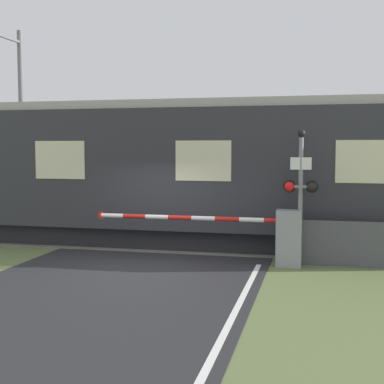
# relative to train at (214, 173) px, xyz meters

# --- Properties ---
(ground_plane) EXTENTS (80.00, 80.00, 0.00)m
(ground_plane) POSITION_rel_train_xyz_m (-1.13, -3.43, -2.12)
(ground_plane) COLOR #5B6B3D
(track_bed) EXTENTS (36.00, 3.20, 0.13)m
(track_bed) POSITION_rel_train_xyz_m (-1.13, 0.00, -2.10)
(track_bed) COLOR #666056
(track_bed) RESTS_ON ground_plane
(train) EXTENTS (14.92, 2.99, 4.15)m
(train) POSITION_rel_train_xyz_m (0.00, 0.00, 0.00)
(train) COLOR black
(train) RESTS_ON ground_plane
(crossing_barrier) EXTENTS (5.20, 0.44, 1.36)m
(crossing_barrier) POSITION_rel_train_xyz_m (1.95, -2.34, -1.38)
(crossing_barrier) COLOR gray
(crossing_barrier) RESTS_ON ground_plane
(signal_post) EXTENTS (0.83, 0.26, 3.28)m
(signal_post) POSITION_rel_train_xyz_m (2.54, -2.17, -0.26)
(signal_post) COLOR gray
(signal_post) RESTS_ON ground_plane
(catenary_pole) EXTENTS (0.20, 1.90, 6.91)m
(catenary_pole) POSITION_rel_train_xyz_m (-7.27, 1.85, 1.48)
(catenary_pole) COLOR slate
(catenary_pole) RESTS_ON ground_plane
(roadside_fence) EXTENTS (2.47, 0.06, 1.10)m
(roadside_fence) POSITION_rel_train_xyz_m (3.79, -2.10, -1.57)
(roadside_fence) COLOR #4C4C51
(roadside_fence) RESTS_ON ground_plane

